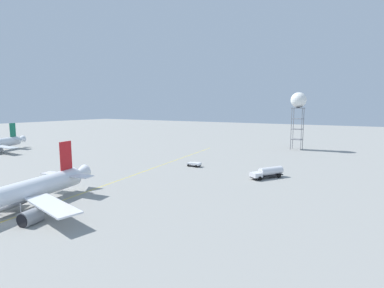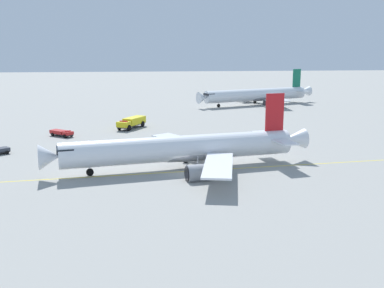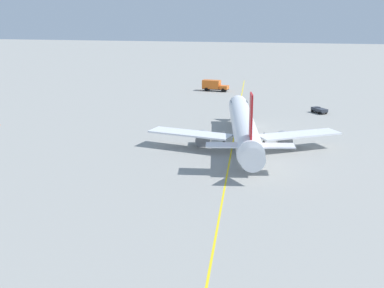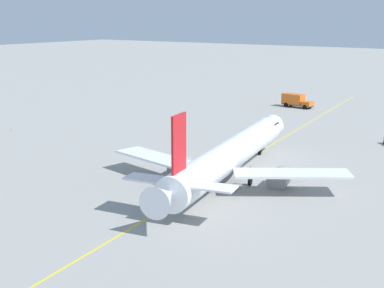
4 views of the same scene
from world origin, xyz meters
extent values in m
plane|color=gray|center=(0.00, 0.00, 0.00)|extent=(600.00, 600.00, 0.00)
cylinder|color=white|center=(-2.15, -0.06, 3.28)|extent=(10.51, 36.60, 3.94)
cone|color=white|center=(1.39, -19.18, 3.28)|extent=(4.22, 3.63, 3.74)
cone|color=white|center=(-5.74, 19.36, 3.58)|extent=(4.02, 4.54, 3.35)
cube|color=black|center=(0.99, -17.02, 4.16)|extent=(3.73, 2.97, 0.70)
ellipsoid|color=gray|center=(-2.48, 1.74, 2.19)|extent=(5.87, 13.56, 2.17)
cube|color=red|center=(-5.07, 15.73, 8.30)|extent=(0.82, 3.19, 6.11)
cube|color=white|center=(-1.64, 16.37, 4.06)|extent=(5.77, 3.54, 0.20)
cube|color=white|center=(-8.49, 15.10, 4.06)|extent=(5.77, 3.54, 0.20)
cube|color=white|center=(6.13, 4.56, 2.59)|extent=(14.53, 6.71, 0.28)
cube|color=white|center=(-11.53, 1.30, 2.59)|extent=(13.91, 10.89, 0.28)
cylinder|color=gray|center=(4.48, 1.91, 1.05)|extent=(3.12, 3.62, 2.58)
cylinder|color=black|center=(4.78, 0.29, 1.05)|extent=(2.19, 0.55, 2.20)
cylinder|color=gray|center=(-9.04, -0.59, 1.05)|extent=(3.12, 3.62, 2.58)
cylinder|color=black|center=(-8.74, -2.21, 1.05)|extent=(2.19, 0.55, 2.20)
cylinder|color=#9EA0A5|center=(0.37, -13.69, 1.57)|extent=(0.20, 0.20, 2.04)
cylinder|color=black|center=(0.37, -13.69, 0.55)|extent=(0.49, 1.14, 1.10)
cylinder|color=#9EA0A5|center=(0.83, 2.35, 1.57)|extent=(0.20, 0.20, 2.04)
cylinder|color=black|center=(0.83, 2.35, 0.55)|extent=(0.49, 1.14, 1.10)
cylinder|color=#9EA0A5|center=(-5.79, 1.12, 1.57)|extent=(0.20, 0.20, 2.04)
cylinder|color=black|center=(-5.79, 1.12, 0.55)|extent=(0.49, 1.14, 1.10)
cube|color=#232326|center=(13.37, -58.50, 0.60)|extent=(7.71, 3.04, 0.20)
cube|color=orange|center=(10.77, -58.15, 1.20)|extent=(2.55, 2.69, 1.00)
cube|color=black|center=(9.75, -58.01, 1.35)|extent=(0.35, 2.01, 0.56)
cube|color=orange|center=(14.58, -58.67, 1.90)|extent=(5.33, 3.06, 2.40)
cylinder|color=black|center=(10.61, -59.34, 0.50)|extent=(1.03, 0.41, 1.00)
cylinder|color=black|center=(10.93, -56.96, 0.50)|extent=(1.03, 0.41, 1.00)
cylinder|color=black|center=(15.59, -60.02, 0.50)|extent=(1.03, 0.41, 1.00)
cylinder|color=black|center=(15.91, -57.64, 0.50)|extent=(1.03, 0.41, 1.00)
cube|color=#232326|center=(-15.36, -31.41, 0.42)|extent=(3.59, 3.97, 0.20)
cube|color=#2D333D|center=(-14.54, -32.46, 0.87)|extent=(2.15, 2.04, 0.70)
cube|color=black|center=(-14.24, -32.83, 0.97)|extent=(1.26, 1.02, 0.39)
cube|color=#2D333D|center=(-15.78, -30.88, 0.82)|extent=(2.98, 3.08, 0.60)
cylinder|color=black|center=(-13.81, -31.89, 0.32)|extent=(0.62, 0.68, 0.64)
cylinder|color=black|center=(-15.26, -33.03, 0.32)|extent=(0.62, 0.68, 0.64)
cylinder|color=black|center=(-15.40, -29.88, 0.32)|extent=(0.62, 0.68, 0.64)
cylinder|color=black|center=(-16.84, -31.02, 0.32)|extent=(0.62, 0.68, 0.64)
cube|color=yellow|center=(-0.89, 5.14, 0.00)|extent=(18.31, 177.08, 0.01)
camera|label=1|loc=(49.50, -23.39, 18.71)|focal=27.09mm
camera|label=2|loc=(66.66, -5.95, 18.60)|focal=42.59mm
camera|label=3|loc=(-12.36, 83.65, 22.09)|focal=47.12mm
camera|label=4|loc=(-36.77, 60.47, 21.22)|focal=51.14mm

